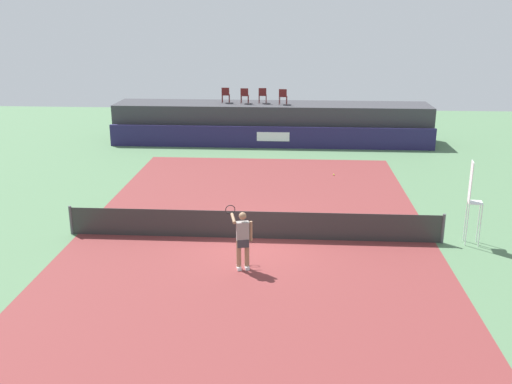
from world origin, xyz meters
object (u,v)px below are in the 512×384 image
Objects in this scene: spectator_chair_center at (263,95)px; tennis_player at (242,238)px; spectator_chair_left at (245,95)px; net_post_near at (71,220)px; tennis_ball at (334,175)px; net_post_far at (443,229)px; spectator_chair_far_left at (226,94)px; umpire_chair at (472,197)px; spectator_chair_right at (283,96)px.

spectator_chair_center is 17.84m from tennis_player.
spectator_chair_left is 0.89× the size of net_post_near.
net_post_far is at bearing -69.35° from tennis_ball.
spectator_chair_far_left is 18.20m from umpire_chair.
spectator_chair_right is at bearing -18.49° from spectator_chair_center.
spectator_chair_left is 1.03m from spectator_chair_center.
umpire_chair is 40.59× the size of tennis_ball.
net_post_far is (8.87, -15.38, -2.19)m from spectator_chair_far_left.
spectator_chair_right is at bearing 65.38° from net_post_near.
tennis_player is 26.03× the size of tennis_ball.
tennis_ball is (3.32, 10.44, -0.92)m from tennis_player.
net_post_near is 6.53m from tennis_player.
spectator_chair_center is at bearing 69.71° from net_post_near.
spectator_chair_right reaches higher than net_post_far.
spectator_chair_center is 0.32× the size of umpire_chair.
net_post_near is at bearing -114.62° from spectator_chair_right.
net_post_far is at bearing -60.02° from spectator_chair_far_left.
spectator_chair_far_left reaches higher than net_post_near.
tennis_player reaches higher than net_post_near.
spectator_chair_far_left is 0.50× the size of tennis_player.
spectator_chair_center is 13.06× the size of tennis_ball.
umpire_chair is 13.26m from net_post_near.
spectator_chair_left is 0.32× the size of umpire_chair.
spectator_chair_center is 0.89× the size of net_post_near.
tennis_player reaches higher than net_post_far.
spectator_chair_left is at bearing 174.16° from spectator_chair_right.
spectator_chair_center is 8.62m from tennis_ball.
tennis_player is at bearing -107.66° from tennis_ball.
spectator_chair_right is 16.26m from umpire_chair.
tennis_player is (1.41, -17.58, -1.73)m from spectator_chair_left.
spectator_chair_right is 7.83m from tennis_ball.
umpire_chair is 2.76× the size of net_post_near.
tennis_ball is (-3.84, 8.01, -1.55)m from umpire_chair.
tennis_ball is (2.53, -6.91, -2.66)m from spectator_chair_right.
net_post_near is 14.71× the size of tennis_ball.
spectator_chair_far_left and spectator_chair_center have the same top height.
spectator_chair_left is 17.17m from net_post_far.
net_post_far is 0.56× the size of tennis_player.
umpire_chair reaches higher than net_post_far.
spectator_chair_right is 16.58m from net_post_near.
spectator_chair_far_left is 1.00× the size of spectator_chair_center.
spectator_chair_left reaches higher than net_post_far.
spectator_chair_far_left and spectator_chair_left have the same top height.
net_post_far is (5.55, -14.94, -2.19)m from spectator_chair_right.
spectator_chair_far_left is at bearing 77.07° from net_post_near.
umpire_chair reaches higher than tennis_ball.
net_post_far is at bearing -66.29° from spectator_chair_center.
spectator_chair_left is at bearing 117.09° from net_post_far.
umpire_chair is (7.55, -15.31, -1.11)m from spectator_chair_center.
net_post_near is at bearing -139.46° from tennis_ball.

